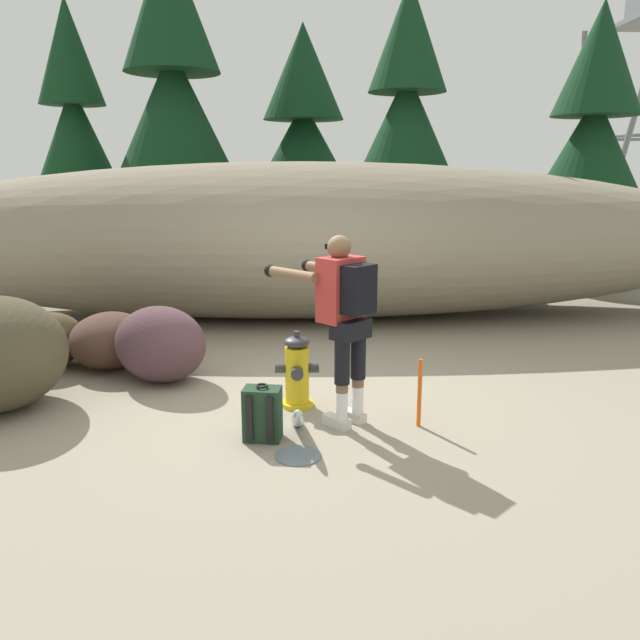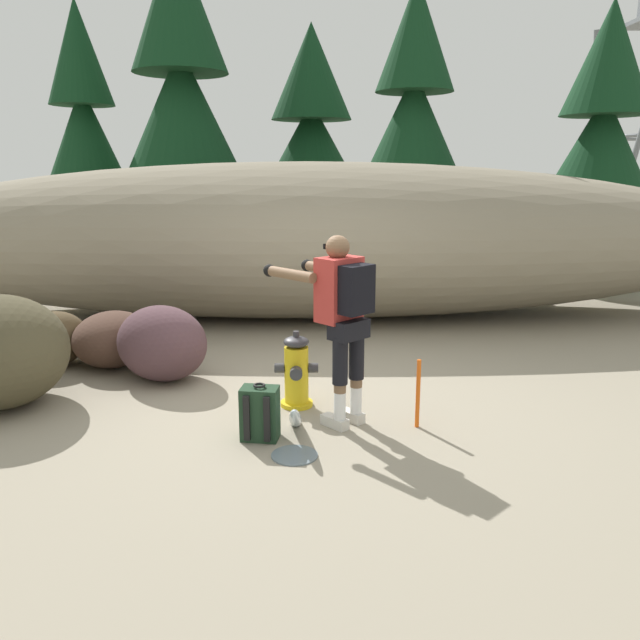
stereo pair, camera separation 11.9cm
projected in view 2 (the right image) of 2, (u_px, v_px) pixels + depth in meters
ground_plane at (308, 402)px, 6.05m from camera, size 56.00×56.00×0.04m
dirt_embankment at (307, 240)px, 9.32m from camera, size 13.23×3.20×2.27m
fire_hydrant at (296, 372)px, 5.82m from camera, size 0.40×0.35×0.72m
hydrant_water_jet at (295, 424)px, 5.22m from camera, size 0.36×1.12×0.59m
utility_worker at (340, 307)px, 5.27m from camera, size 0.94×0.98×1.63m
spare_backpack at (260, 413)px, 5.13m from camera, size 0.33×0.32×0.47m
boulder_mid at (162, 343)px, 6.54m from camera, size 1.26×1.18×0.79m
boulder_small at (113, 339)px, 7.03m from camera, size 1.00×1.06×0.62m
boulder_outlier at (54, 339)px, 7.02m from camera, size 0.96×0.98×0.62m
pine_tree_far_left at (84, 123)px, 13.33m from camera, size 2.07×2.07×5.58m
pine_tree_left at (182, 97)px, 12.61m from camera, size 2.93×2.93×6.59m
pine_tree_center at (311, 136)px, 14.07m from camera, size 2.75×2.75×5.25m
pine_tree_right at (414, 112)px, 11.59m from camera, size 2.22×2.22×5.47m
pine_tree_far_right at (602, 135)px, 11.53m from camera, size 2.43×2.43×5.10m
survey_stake at (418, 394)px, 5.35m from camera, size 0.04×0.04×0.60m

